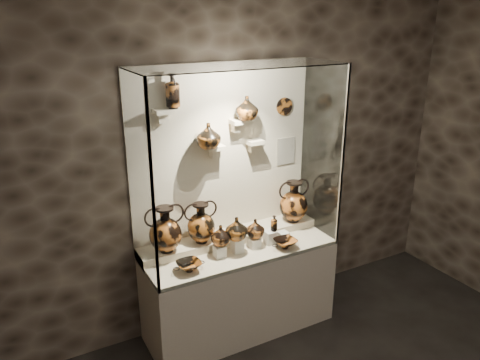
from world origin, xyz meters
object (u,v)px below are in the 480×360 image
(jug_a, at_px, (221,235))
(kylix_right, at_px, (285,243))
(jug_b, at_px, (236,228))
(amphora_right, at_px, (293,201))
(amphora_mid, at_px, (201,223))
(kylix_left, at_px, (189,265))
(ovoid_vase_b, at_px, (247,108))
(lekythos_small, at_px, (274,222))
(jug_c, at_px, (255,228))
(amphora_left, at_px, (165,229))
(lekythos_tall, at_px, (172,89))
(ovoid_vase_a, at_px, (208,136))

(jug_a, xyz_separation_m, kylix_right, (0.55, -0.15, -0.14))
(jug_b, bearing_deg, amphora_right, 8.97)
(amphora_mid, height_order, amphora_right, amphora_right)
(amphora_right, bearing_deg, kylix_left, -156.45)
(jug_b, distance_m, kylix_left, 0.52)
(ovoid_vase_b, bearing_deg, lekythos_small, -45.08)
(jug_c, height_order, kylix_left, jug_c)
(amphora_left, height_order, lekythos_tall, lekythos_tall)
(amphora_left, relative_size, ovoid_vase_b, 1.96)
(kylix_right, bearing_deg, kylix_left, 153.58)
(lekythos_tall, bearing_deg, jug_b, -54.83)
(jug_b, height_order, ovoid_vase_a, ovoid_vase_a)
(amphora_right, xyz_separation_m, jug_a, (-0.85, -0.17, -0.08))
(amphora_mid, bearing_deg, ovoid_vase_b, -6.13)
(jug_a, distance_m, ovoid_vase_b, 1.09)
(ovoid_vase_a, bearing_deg, amphora_left, -150.18)
(lekythos_tall, distance_m, ovoid_vase_a, 0.48)
(lekythos_small, xyz_separation_m, ovoid_vase_a, (-0.50, 0.24, 0.79))
(amphora_left, height_order, ovoid_vase_b, ovoid_vase_b)
(amphora_mid, distance_m, jug_a, 0.21)
(kylix_left, bearing_deg, lekythos_tall, 75.00)
(amphora_left, xyz_separation_m, jug_c, (0.76, -0.17, -0.09))
(ovoid_vase_b, bearing_deg, kylix_left, -139.01)
(jug_c, xyz_separation_m, kylix_right, (0.22, -0.15, -0.13))
(kylix_left, distance_m, lekythos_tall, 1.39)
(ovoid_vase_b, bearing_deg, amphora_right, 8.03)
(jug_a, distance_m, jug_c, 0.34)
(amphora_left, distance_m, lekythos_small, 0.96)
(jug_c, relative_size, ovoid_vase_a, 0.80)
(jug_a, bearing_deg, lekythos_small, 14.01)
(amphora_mid, xyz_separation_m, jug_c, (0.43, -0.18, -0.08))
(amphora_right, distance_m, lekythos_tall, 1.58)
(amphora_mid, distance_m, amphora_right, 0.95)
(jug_a, height_order, jug_b, jug_b)
(lekythos_small, height_order, ovoid_vase_b, ovoid_vase_b)
(jug_b, bearing_deg, kylix_left, -175.79)
(amphora_right, height_order, jug_a, amphora_right)
(lekythos_small, bearing_deg, ovoid_vase_b, 95.11)
(jug_a, height_order, ovoid_vase_b, ovoid_vase_b)
(jug_b, bearing_deg, lekythos_small, -5.42)
(ovoid_vase_b, bearing_deg, ovoid_vase_a, -163.74)
(kylix_right, bearing_deg, amphora_left, 138.07)
(lekythos_tall, relative_size, ovoid_vase_a, 1.42)
(amphora_left, xyz_separation_m, amphora_right, (1.27, -0.00, 0.00))
(kylix_left, bearing_deg, amphora_left, 102.51)
(amphora_mid, distance_m, kylix_left, 0.43)
(ovoid_vase_a, relative_size, ovoid_vase_b, 1.05)
(jug_a, bearing_deg, ovoid_vase_b, 47.77)
(amphora_mid, distance_m, jug_b, 0.31)
(lekythos_small, xyz_separation_m, kylix_right, (0.04, -0.13, -0.15))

